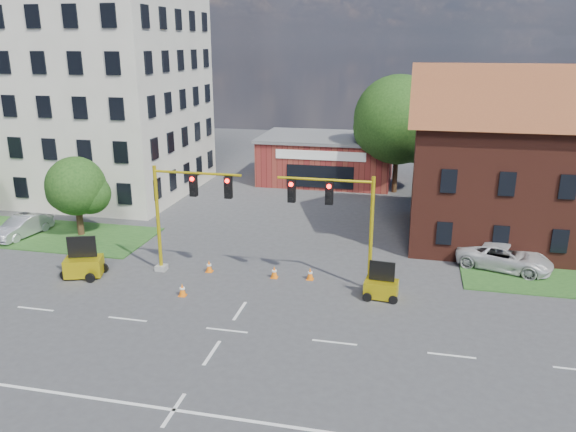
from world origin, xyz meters
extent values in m
plane|color=#3F3F41|center=(0.00, 0.00, 0.00)|extent=(120.00, 120.00, 0.00)
cube|color=#234D1D|center=(-20.00, 10.00, 0.04)|extent=(22.00, 6.00, 0.08)
cube|color=beige|center=(-20.00, 22.00, 10.00)|extent=(18.00, 15.00, 20.00)
cube|color=maroon|center=(0.00, 30.00, 2.00)|extent=(12.00, 8.00, 4.00)
cube|color=slate|center=(0.00, 30.00, 4.15)|extent=(12.40, 8.40, 0.30)
cube|color=white|center=(0.00, 25.95, 3.20)|extent=(8.00, 0.10, 0.80)
cube|color=black|center=(0.00, 25.95, 1.30)|extent=(6.00, 0.10, 2.00)
cube|color=#532319|center=(18.00, 16.00, 4.00)|extent=(20.00, 10.00, 8.00)
cylinder|color=#361F13|center=(6.50, 27.00, 2.26)|extent=(0.44, 0.44, 4.52)
sphere|color=#183B12|center=(6.50, 27.00, 6.36)|extent=(7.61, 7.61, 7.61)
sphere|color=#183B12|center=(8.02, 27.30, 5.34)|extent=(5.32, 5.32, 5.32)
cylinder|color=#361F13|center=(-14.00, 10.50, 1.24)|extent=(0.44, 0.44, 2.48)
sphere|color=#183B12|center=(-14.00, 10.50, 3.49)|extent=(3.96, 3.96, 3.96)
sphere|color=#183B12|center=(-13.21, 10.80, 2.93)|extent=(2.77, 2.77, 2.77)
cube|color=gray|center=(-6.00, 6.00, 0.15)|extent=(0.60, 0.60, 0.30)
cylinder|color=gold|center=(-6.00, 6.00, 3.10)|extent=(0.20, 0.20, 6.20)
cylinder|color=gold|center=(-3.50, 6.00, 5.90)|extent=(5.00, 0.14, 0.14)
cube|color=black|center=(-3.75, 6.00, 5.20)|extent=(0.40, 0.32, 1.20)
cube|color=black|center=(-1.75, 6.00, 5.20)|extent=(0.40, 0.32, 1.20)
sphere|color=#FF0C07|center=(-3.75, 5.82, 5.60)|extent=(0.24, 0.24, 0.24)
cube|color=gray|center=(6.00, 6.00, 0.15)|extent=(0.60, 0.60, 0.30)
cylinder|color=gold|center=(6.00, 6.00, 3.10)|extent=(0.20, 0.20, 6.20)
cylinder|color=gold|center=(3.50, 6.00, 5.90)|extent=(5.00, 0.14, 0.14)
cube|color=black|center=(3.75, 6.00, 5.20)|extent=(0.40, 0.32, 1.20)
cube|color=black|center=(1.75, 6.00, 5.20)|extent=(0.40, 0.32, 1.20)
sphere|color=#FF0C07|center=(3.75, 5.82, 5.60)|extent=(0.24, 0.24, 0.24)
cube|color=gold|center=(-9.85, 4.20, 0.61)|extent=(2.33, 1.92, 1.00)
cube|color=black|center=(-9.85, 4.20, 1.78)|extent=(1.51, 0.64, 1.22)
cube|color=gold|center=(6.70, 5.03, 0.51)|extent=(1.77, 1.25, 0.84)
cube|color=black|center=(6.70, 5.03, 1.50)|extent=(1.32, 0.22, 1.03)
cube|color=orange|center=(-3.44, 3.01, 0.02)|extent=(0.38, 0.38, 0.04)
cone|color=orange|center=(-3.44, 3.01, 0.35)|extent=(0.40, 0.40, 0.70)
cylinder|color=white|center=(-3.44, 3.01, 0.42)|extent=(0.27, 0.27, 0.09)
cube|color=orange|center=(-3.19, 6.36, 0.02)|extent=(0.38, 0.38, 0.04)
cone|color=orange|center=(-3.19, 6.36, 0.35)|extent=(0.40, 0.40, 0.70)
cylinder|color=white|center=(-3.19, 6.36, 0.42)|extent=(0.27, 0.27, 0.09)
cube|color=orange|center=(0.68, 6.33, 0.02)|extent=(0.38, 0.38, 0.04)
cone|color=orange|center=(0.68, 6.33, 0.35)|extent=(0.40, 0.40, 0.70)
cylinder|color=white|center=(0.68, 6.33, 0.42)|extent=(0.27, 0.27, 0.09)
cube|color=orange|center=(2.70, 6.54, 0.02)|extent=(0.38, 0.38, 0.04)
cone|color=orange|center=(2.70, 6.54, 0.35)|extent=(0.40, 0.40, 0.70)
cylinder|color=white|center=(2.70, 6.54, 0.42)|extent=(0.27, 0.27, 0.09)
imported|color=silver|center=(13.46, 10.52, 0.74)|extent=(5.81, 3.93, 1.48)
imported|color=#B5B6BD|center=(-17.72, 9.39, 0.72)|extent=(2.14, 4.55, 1.44)
camera|label=1|loc=(7.78, -21.94, 12.70)|focal=35.00mm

